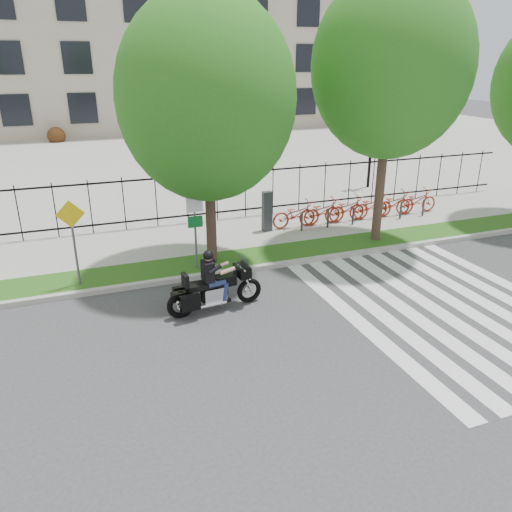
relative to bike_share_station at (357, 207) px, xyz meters
name	(u,v)px	position (x,y,z in m)	size (l,w,h in m)	color
ground	(280,340)	(-6.44, -7.20, -0.66)	(120.00, 120.00, 0.00)	#353538
curb	(227,272)	(-6.44, -3.10, -0.59)	(60.00, 0.20, 0.15)	#A4A29A
grass_verge	(219,262)	(-6.44, -2.25, -0.59)	(60.00, 1.50, 0.15)	#1E5114
sidewalk	(200,238)	(-6.44, 0.25, -0.59)	(60.00, 3.50, 0.15)	gray
plaza	(134,157)	(-6.44, 17.80, -0.61)	(80.00, 34.00, 0.10)	gray
crosswalk_stripes	(446,306)	(-1.61, -7.20, -0.66)	(5.70, 8.00, 0.01)	silver
iron_fence	(187,198)	(-6.44, 2.00, 0.49)	(30.00, 0.06, 2.00)	black
office_building	(96,17)	(-6.44, 37.72, 9.30)	(60.00, 21.90, 20.15)	#ADA28C
lamp_post_right	(373,125)	(3.56, 4.80, 2.54)	(1.06, 0.70, 4.25)	black
street_tree_1	(207,98)	(-6.66, -2.25, 4.48)	(5.13, 5.13, 7.95)	#34251C
street_tree_2	(391,66)	(-0.59, -2.25, 5.30)	(5.10, 5.10, 8.76)	#34251C
bike_share_station	(357,207)	(0.00, 0.00, 0.00)	(7.85, 0.88, 1.50)	#2D2D33
sign_pole_regulatory	(195,219)	(-7.25, -2.62, 1.08)	(0.50, 0.09, 2.50)	#59595B
sign_pole_warning	(73,232)	(-10.70, -2.62, 1.08)	(0.78, 0.09, 2.49)	#59595B
motorcycle_rider	(215,286)	(-7.42, -5.19, 0.02)	(2.65, 0.86, 2.04)	black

